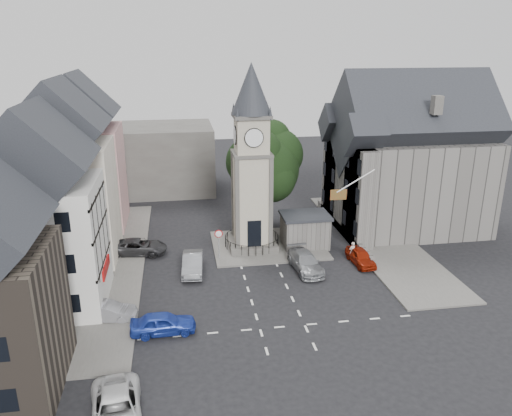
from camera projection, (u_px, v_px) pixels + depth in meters
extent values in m
plane|color=black|center=(267.00, 288.00, 37.99)|extent=(120.00, 120.00, 0.00)
cube|color=#595651|center=(108.00, 265.00, 41.71)|extent=(6.00, 30.00, 0.14)
cube|color=#595651|center=(377.00, 238.00, 47.23)|extent=(6.00, 26.00, 0.14)
cube|color=#595651|center=(268.00, 245.00, 45.67)|extent=(10.00, 8.00, 0.16)
cube|color=silver|center=(282.00, 327.00, 32.84)|extent=(20.00, 8.00, 0.01)
cube|color=#4C4944|center=(252.00, 243.00, 45.36)|extent=(4.20, 4.20, 0.70)
torus|color=black|center=(252.00, 236.00, 45.12)|extent=(4.86, 4.86, 0.06)
cube|color=#ACA08B|center=(252.00, 198.00, 43.96)|extent=(3.00, 3.00, 8.00)
cube|color=black|center=(254.00, 233.00, 43.50)|extent=(1.20, 0.25, 2.40)
cube|color=#4C4944|center=(252.00, 153.00, 42.67)|extent=(3.30, 3.30, 0.25)
cube|color=#ACA08B|center=(251.00, 135.00, 42.16)|extent=(2.70, 2.70, 3.20)
cylinder|color=white|center=(254.00, 138.00, 40.85)|extent=(1.50, 0.12, 1.50)
cube|color=#4C4944|center=(251.00, 116.00, 41.64)|extent=(3.10, 3.10, 0.30)
cone|color=black|center=(251.00, 88.00, 40.92)|extent=(3.40, 3.40, 4.20)
cube|color=#5B5854|center=(305.00, 232.00, 45.27)|extent=(4.00, 3.00, 2.80)
cube|color=black|center=(305.00, 216.00, 44.77)|extent=(4.30, 3.30, 0.25)
cylinder|color=black|center=(264.00, 206.00, 49.73)|extent=(0.70, 0.70, 4.40)
cylinder|color=black|center=(219.00, 247.00, 42.25)|extent=(0.10, 0.10, 2.50)
cone|color=#A50C0C|center=(219.00, 234.00, 41.76)|extent=(0.70, 0.06, 0.70)
cone|color=white|center=(219.00, 234.00, 41.74)|extent=(0.54, 0.04, 0.54)
cube|color=#DDA198|center=(84.00, 178.00, 49.03)|extent=(7.50, 7.00, 10.00)
cube|color=beige|center=(68.00, 203.00, 41.55)|extent=(7.50, 7.00, 10.00)
cube|color=silver|center=(46.00, 246.00, 34.23)|extent=(7.50, 7.00, 9.00)
cube|color=#4C4944|center=(131.00, 159.00, 61.09)|extent=(20.00, 10.00, 8.00)
cube|color=#5B5854|center=(407.00, 183.00, 49.21)|extent=(14.00, 10.00, 9.00)
cube|color=#5B5854|center=(360.00, 196.00, 45.01)|extent=(1.60, 4.40, 9.00)
cube|color=#5B5854|center=(336.00, 176.00, 51.56)|extent=(1.60, 4.40, 9.00)
cube|color=#5B5854|center=(342.00, 229.00, 48.57)|extent=(0.40, 16.00, 0.90)
cylinder|color=white|center=(356.00, 181.00, 40.67)|extent=(3.17, 0.10, 1.89)
plane|color=#B21414|center=(338.00, 195.00, 40.81)|extent=(1.40, 0.00, 1.40)
imported|color=#1D35A0|center=(163.00, 323.00, 31.95)|extent=(4.21, 1.78, 1.42)
imported|color=#9B9CA3|center=(107.00, 312.00, 33.44)|extent=(4.07, 1.86, 1.29)
imported|color=#2F3032|center=(138.00, 247.00, 43.74)|extent=(5.25, 2.97, 1.38)
imported|color=gray|center=(193.00, 264.00, 40.36)|extent=(1.91, 4.64, 1.50)
imported|color=#919398|center=(305.00, 262.00, 40.70)|extent=(2.42, 5.07, 1.43)
imported|color=maroon|center=(361.00, 257.00, 41.85)|extent=(1.81, 3.90, 1.29)
imported|color=silver|center=(116.00, 411.00, 24.36)|extent=(3.08, 5.59, 1.48)
imported|color=beige|center=(352.00, 251.00, 42.37)|extent=(0.72, 0.58, 1.72)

